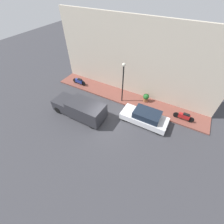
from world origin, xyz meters
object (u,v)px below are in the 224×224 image
Objects in this scene: streetlamp at (123,78)px; potted_plant at (146,97)px; delivery_van at (80,108)px; motorcycle_blue at (79,81)px; motorcycle_red at (184,116)px; parked_car at (145,117)px.

streetlamp reaches higher than potted_plant.
delivery_van is at bearing 135.32° from potted_plant.
delivery_van is 2.88× the size of motorcycle_blue.
motorcycle_red is at bearing -102.00° from potted_plant.
streetlamp is (1.66, 3.17, 2.31)m from parked_car.
motorcycle_red reaches higher than motorcycle_blue.
motorcycle_blue is 6.43m from streetlamp.
parked_car is 4.26m from streetlamp.
delivery_van reaches higher than potted_plant.
streetlamp reaches higher than motorcycle_red.
delivery_van reaches higher than motorcycle_blue.
motorcycle_red is at bearing -57.97° from parked_car.
parked_car reaches higher than potted_plant.
delivery_van is at bearing 145.14° from streetlamp.
motorcycle_blue is 1.97× the size of potted_plant.
motorcycle_blue is at bearing 96.09° from potted_plant.
delivery_van is 5.67× the size of potted_plant.
motorcycle_red is 12.25m from motorcycle_blue.
motorcycle_blue is (-0.02, 12.25, 0.00)m from motorcycle_red.
motorcycle_red is 1.03× the size of motorcycle_blue.
streetlamp is at bearing -34.86° from delivery_van.
parked_car is at bearing -102.01° from motorcycle_blue.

